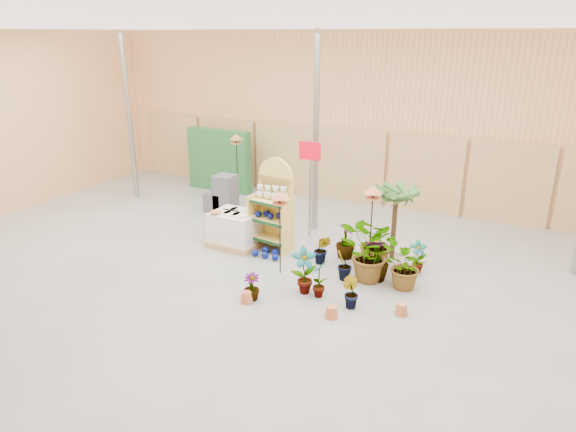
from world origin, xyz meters
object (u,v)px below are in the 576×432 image
at_px(pallet_stack, 236,229).
at_px(bird_table_front, 280,197).
at_px(display_shelf, 274,208).
at_px(potted_plant_2, 367,255).

xyz_separation_m(pallet_stack, bird_table_front, (1.51, -0.80, 1.16)).
height_order(pallet_stack, bird_table_front, bird_table_front).
bearing_deg(display_shelf, bird_table_front, -49.76).
distance_m(display_shelf, bird_table_front, 1.41).
relative_size(display_shelf, pallet_stack, 1.80).
bearing_deg(pallet_stack, display_shelf, 18.83).
relative_size(bird_table_front, potted_plant_2, 1.56).
height_order(display_shelf, potted_plant_2, display_shelf).
xyz_separation_m(bird_table_front, potted_plant_2, (1.60, 0.42, -1.01)).
bearing_deg(potted_plant_2, pallet_stack, 173.07).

